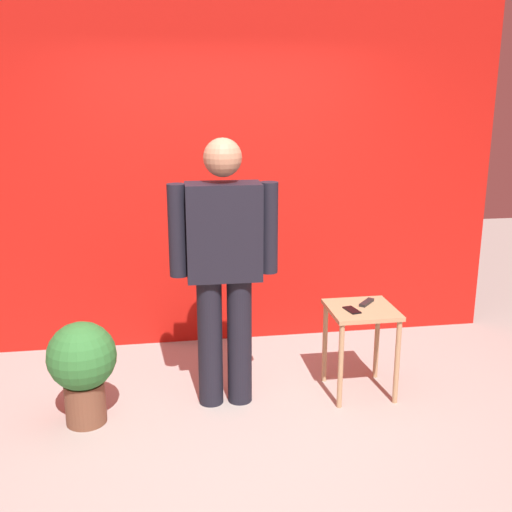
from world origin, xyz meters
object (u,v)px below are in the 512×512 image
at_px(side_table, 361,324).
at_px(tv_remote, 367,302).
at_px(standing_person, 224,261).
at_px(potted_plant, 82,365).
at_px(cell_phone, 352,310).

distance_m(side_table, tv_remote, 0.16).
relative_size(standing_person, potted_plant, 2.64).
xyz_separation_m(side_table, tv_remote, (0.06, 0.07, 0.13)).
distance_m(cell_phone, tv_remote, 0.19).
bearing_deg(tv_remote, standing_person, -134.35).
relative_size(side_table, cell_phone, 4.43).
xyz_separation_m(cell_phone, tv_remote, (0.15, 0.12, 0.01)).
relative_size(cell_phone, potted_plant, 0.21).
bearing_deg(tv_remote, potted_plant, -132.09).
bearing_deg(standing_person, cell_phone, -3.64).
height_order(standing_person, tv_remote, standing_person).
height_order(standing_person, potted_plant, standing_person).
bearing_deg(cell_phone, potted_plant, 170.06).
height_order(standing_person, cell_phone, standing_person).
distance_m(tv_remote, potted_plant, 1.97).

